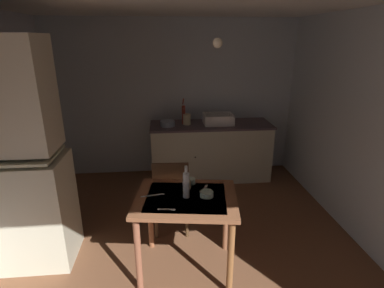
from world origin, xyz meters
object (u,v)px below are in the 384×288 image
Objects in this scene: hutch_cabinet at (19,166)px; sink_basin at (218,119)px; serving_bowl_wide at (207,194)px; mixing_bowl_counter at (168,123)px; glass_bottle at (186,184)px; chair_far_side at (171,195)px; hand_pump at (184,113)px; teacup_mint at (192,181)px; dining_table at (186,209)px.

hutch_cabinet reaches higher than sink_basin.
mixing_bowl_counter is at bearing 98.92° from serving_bowl_wide.
glass_bottle is (-0.18, -0.00, 0.10)m from serving_bowl_wide.
serving_bowl_wide is at bearing -81.08° from mixing_bowl_counter.
sink_basin is at bearing 61.56° from chair_far_side.
sink_basin is at bearing 38.54° from hutch_cabinet.
hutch_cabinet reaches higher than hand_pump.
chair_far_side is at bearing 12.11° from hutch_cabinet.
mixing_bowl_counter is 1.78× the size of serving_bowl_wide.
serving_bowl_wide is (-0.46, -2.01, -0.16)m from sink_basin.
hand_pump is 2.07m from serving_bowl_wide.
teacup_mint is at bearing 114.18° from serving_bowl_wide.
sink_basin reaches higher than mixing_bowl_counter.
hutch_cabinet is 1.51m from chair_far_side.
chair_far_side is at bearing 119.86° from teacup_mint.
sink_basin is at bearing 77.07° from serving_bowl_wide.
hand_pump is at bearing 80.46° from chair_far_side.
glass_bottle reaches higher than chair_far_side.
chair_far_side is at bearing 117.53° from serving_bowl_wide.
teacup_mint is at bearing -60.14° from chair_far_side.
hutch_cabinet is 2.17m from mixing_bowl_counter.
dining_table is 0.30m from teacup_mint.
sink_basin is 2.07m from serving_bowl_wide.
serving_bowl_wide is at bearing -88.29° from hand_pump.
glass_bottle is at bearing -78.20° from chair_far_side.
mixing_bowl_counter is at bearing -158.85° from hand_pump.
teacup_mint is at bearing -1.56° from hutch_cabinet.
sink_basin reaches higher than chair_far_side.
teacup_mint is (0.07, 0.25, 0.16)m from dining_table.
sink_basin is at bearing 72.19° from glass_bottle.
glass_bottle is at bearing -179.84° from serving_bowl_wide.
mixing_bowl_counter is at bearing 90.01° from chair_far_side.
dining_table is at bearing -86.44° from mixing_bowl_counter.
serving_bowl_wide is at bearing -62.47° from chair_far_side.
chair_far_side is 12.85× the size of teacup_mint.
sink_basin is 6.25× the size of teacup_mint.
dining_table is (1.51, -0.29, -0.36)m from hutch_cabinet.
hand_pump is at bearing 86.58° from glass_bottle.
hand_pump is 0.39× the size of dining_table.
hutch_cabinet is 2.75m from sink_basin.
serving_bowl_wide is 0.40× the size of glass_bottle.
teacup_mint is (-0.57, -1.76, -0.15)m from sink_basin.
hutch_cabinet is 4.89× the size of sink_basin.
hutch_cabinet is at bearing -167.89° from chair_far_side.
hutch_cabinet is at bearing 169.02° from glass_bottle.
glass_bottle is (0.00, -0.00, 0.25)m from dining_table.
hand_pump reaches higher than glass_bottle.
serving_bowl_wide is at bearing -102.93° from sink_basin.
glass_bottle is at bearing -93.42° from hand_pump.
glass_bottle is at bearing -86.39° from mixing_bowl_counter.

